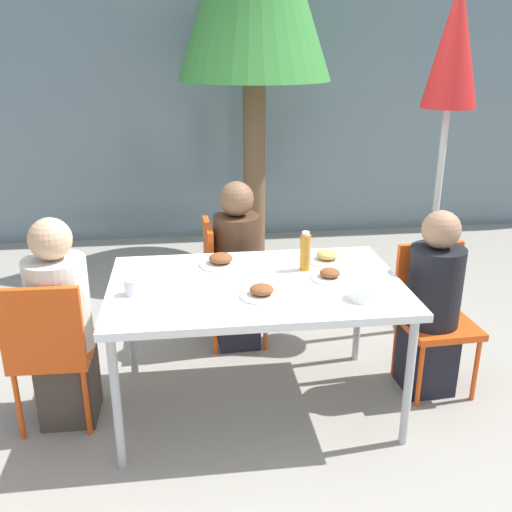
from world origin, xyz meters
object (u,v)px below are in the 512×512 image
chair_far (224,275)px  person_left (62,328)px  bottle (305,252)px  closed_umbrella (452,69)px  chair_right (433,306)px  person_far (237,269)px  chair_left (50,345)px  person_right (432,308)px  drinking_cup (132,287)px  salad_bowl (362,294)px

chair_far → person_left: bearing=-52.6°
bottle → person_left: bearing=-174.5°
person_left → closed_umbrella: closed_umbrella is taller
chair_right → person_far: (-1.10, 0.60, 0.05)m
chair_left → person_right: size_ratio=0.77×
person_right → closed_umbrella: bearing=-115.3°
drinking_cup → closed_umbrella: bearing=23.4°
person_left → chair_left: bearing=-121.8°
person_far → closed_umbrella: 1.84m
person_right → closed_umbrella: closed_umbrella is taller
bottle → drinking_cup: bearing=-166.5°
chair_far → person_far: person_far is taller
closed_umbrella → bottle: size_ratio=10.49×
chair_far → drinking_cup: 1.04m
person_right → drinking_cup: bearing=1.3°
person_left → salad_bowl: (1.51, -0.29, 0.24)m
chair_far → salad_bowl: 1.25m
chair_far → bottle: bottle is taller
closed_umbrella → salad_bowl: bearing=-128.3°
chair_right → person_far: bearing=-31.6°
person_left → chair_right: (2.09, 0.11, -0.05)m
closed_umbrella → salad_bowl: 1.67m
person_right → chair_far: bearing=-35.7°
chair_right → salad_bowl: size_ratio=6.00×
closed_umbrella → drinking_cup: size_ratio=28.72×
person_left → chair_far: person_left is taller
person_right → bottle: 0.81m
chair_right → person_right: bearing=58.2°
chair_right → closed_umbrella: closed_umbrella is taller
chair_far → salad_bowl: bearing=27.6°
chair_right → person_right: (-0.05, -0.08, 0.03)m
person_left → chair_right: size_ratio=1.34×
chair_far → chair_left: bearing=-51.3°
chair_right → bottle: bearing=-4.1°
chair_right → drinking_cup: bearing=4.0°
person_right → chair_far: size_ratio=1.29×
person_right → chair_left: bearing=0.0°
chair_right → drinking_cup: size_ratio=10.47×
person_right → salad_bowl: bearing=28.6°
person_left → closed_umbrella: 2.76m
person_far → person_right: bearing=54.6°
drinking_cup → salad_bowl: drinking_cup is taller
chair_far → closed_umbrella: (1.43, -0.01, 1.30)m
person_far → drinking_cup: bearing=-39.3°
chair_far → closed_umbrella: 1.94m
chair_left → salad_bowl: bearing=-6.5°
chair_left → closed_umbrella: bearing=20.5°
chair_right → closed_umbrella: (0.25, 0.64, 1.30)m
person_right → person_far: 1.25m
chair_left → salad_bowl: 1.61m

